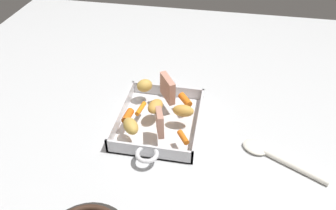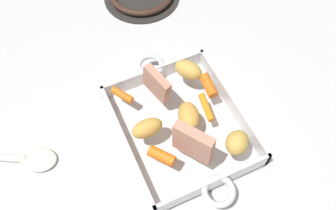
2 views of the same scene
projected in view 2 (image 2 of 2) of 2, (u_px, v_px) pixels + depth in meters
ground_plane at (180, 130)px, 0.80m from camera, size 1.80×1.80×0.00m
roasting_dish at (181, 127)px, 0.78m from camera, size 0.39×0.25×0.05m
roast_slice_outer at (193, 143)px, 0.68m from camera, size 0.08×0.06×0.08m
roast_slice_thin at (157, 84)px, 0.76m from camera, size 0.08×0.04×0.08m
baby_carrot_center_right at (206, 107)px, 0.76m from camera, size 0.06×0.02×0.02m
baby_carrot_center_left at (122, 95)px, 0.78m from camera, size 0.05×0.04×0.02m
baby_carrot_short at (209, 85)px, 0.79m from camera, size 0.05×0.03×0.03m
baby_carrot_southwest at (162, 156)px, 0.70m from camera, size 0.06×0.05×0.02m
potato_corner at (189, 115)px, 0.74m from camera, size 0.07×0.06×0.03m
potato_golden_large at (237, 142)px, 0.71m from camera, size 0.07×0.07×0.04m
potato_whole at (188, 70)px, 0.80m from camera, size 0.07×0.07×0.04m
potato_halved at (147, 127)px, 0.72m from camera, size 0.04×0.06×0.04m
serving_spoon at (15, 158)px, 0.75m from camera, size 0.14×0.23×0.02m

